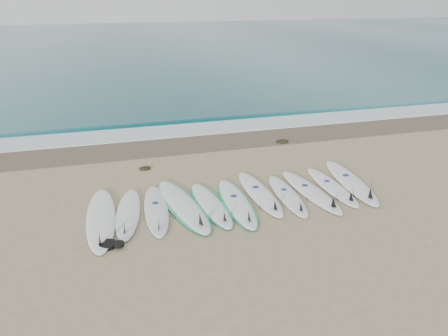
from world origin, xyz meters
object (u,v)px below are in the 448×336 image
object	(u,v)px
leash_coil	(110,245)
surfboard_0	(101,219)
surfboard_5	(237,203)
surfboard_10	(352,182)

from	to	relation	value
leash_coil	surfboard_0	bearing A→B (deg)	97.99
surfboard_0	surfboard_5	xyz separation A→B (m)	(2.91, -0.04, -0.02)
surfboard_10	leash_coil	world-z (taller)	surfboard_10
surfboard_0	leash_coil	bearing A→B (deg)	-80.06
surfboard_0	surfboard_5	distance (m)	2.91
surfboard_5	leash_coil	xyz separation A→B (m)	(-2.77, -0.98, 0.00)
surfboard_0	surfboard_10	size ratio (longest dim) A/B	1.00
surfboard_10	surfboard_0	bearing A→B (deg)	-170.63
surfboard_0	surfboard_5	bearing A→B (deg)	1.25
leash_coil	surfboard_5	bearing A→B (deg)	19.55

